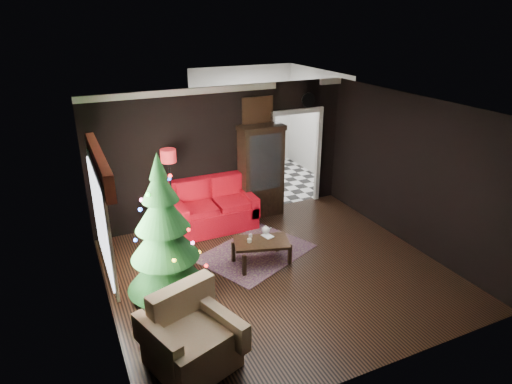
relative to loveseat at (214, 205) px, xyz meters
name	(u,v)px	position (x,y,z in m)	size (l,w,h in m)	color
floor	(278,272)	(0.40, -2.05, -0.50)	(5.50, 5.50, 0.00)	black
ceiling	(281,110)	(0.40, -2.05, 2.30)	(5.50, 5.50, 0.00)	white
wall_back	(224,154)	(0.40, 0.45, 0.90)	(5.50, 5.50, 0.00)	black
wall_front	(383,275)	(0.40, -4.55, 0.90)	(5.50, 5.50, 0.00)	black
wall_left	(100,230)	(-2.35, -2.05, 0.90)	(5.50, 5.50, 0.00)	black
wall_right	(412,173)	(3.15, -2.05, 0.90)	(5.50, 5.50, 0.00)	black
doorway	(295,160)	(2.10, 0.45, 0.55)	(1.10, 0.10, 2.10)	silver
left_window	(101,220)	(-2.31, -1.85, 0.95)	(0.05, 1.60, 1.40)	white
valance	(99,164)	(-2.23, -1.85, 1.77)	(0.12, 2.10, 0.35)	maroon
kitchen_floor	(265,182)	(2.10, 1.95, -0.50)	(3.00, 3.00, 0.00)	white
kitchen_window	(243,107)	(2.10, 3.40, 1.20)	(0.70, 0.06, 0.70)	white
rug	(256,252)	(0.33, -1.30, -0.49)	(1.94, 1.41, 0.01)	#32262D
loveseat	(214,205)	(0.00, 0.00, 0.00)	(1.70, 0.90, 1.00)	maroon
curio_cabinet	(261,173)	(1.15, 0.22, 0.45)	(0.90, 0.45, 1.90)	black
floor_lamp	(171,196)	(-0.85, 0.07, 0.33)	(0.32, 0.32, 1.88)	black
christmas_tree	(164,233)	(-1.45, -1.84, 0.55)	(1.25, 1.25, 2.39)	black
armchair	(191,335)	(-1.57, -3.50, -0.04)	(0.98, 0.98, 1.00)	beige
coffee_table	(261,252)	(0.27, -1.66, -0.28)	(0.94, 0.57, 0.43)	black
teapot	(266,230)	(0.46, -1.44, 0.01)	(0.16, 0.16, 0.15)	white
cup_a	(249,240)	(0.06, -1.61, -0.03)	(0.08, 0.08, 0.07)	beige
cup_b	(251,236)	(0.16, -1.44, -0.04)	(0.06, 0.06, 0.05)	silver
book	(264,233)	(0.37, -1.57, 0.04)	(0.15, 0.02, 0.21)	gray
wall_clock	(308,100)	(2.35, 0.40, 1.88)	(0.32, 0.32, 0.06)	white
painting	(257,111)	(1.15, 0.41, 1.75)	(0.62, 0.05, 0.52)	#A77238
kitchen_counter	(247,153)	(2.10, 3.15, -0.05)	(1.80, 0.60, 0.90)	silver
kitchen_table	(260,173)	(1.80, 1.65, -0.12)	(0.70, 0.70, 0.75)	brown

